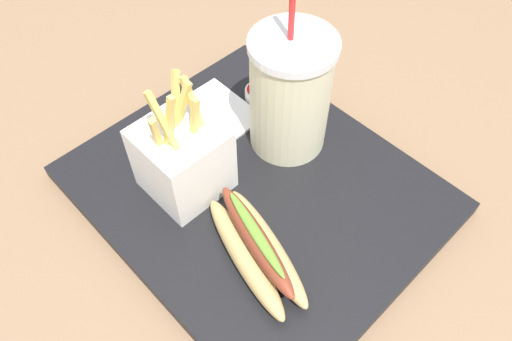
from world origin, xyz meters
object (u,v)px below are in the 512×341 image
at_px(fries_basket, 183,158).
at_px(ketchup_cup_1, 258,93).
at_px(napkin_stack, 210,117).
at_px(hot_dog_1, 256,248).
at_px(soda_cup, 290,94).

xyz_separation_m(fries_basket, ketchup_cup_1, (0.05, -0.17, -0.04)).
bearing_deg(fries_basket, napkin_stack, -55.38).
bearing_deg(ketchup_cup_1, fries_basket, 105.82).
distance_m(hot_dog_1, napkin_stack, 0.23).
bearing_deg(napkin_stack, fries_basket, 124.62).
height_order(soda_cup, fries_basket, soda_cup).
xyz_separation_m(soda_cup, hot_dog_1, (-0.10, 0.16, -0.06)).
xyz_separation_m(hot_dog_1, napkin_stack, (0.20, -0.11, -0.02)).
bearing_deg(fries_basket, hot_dog_1, 175.98).
distance_m(fries_basket, napkin_stack, 0.13).
relative_size(soda_cup, napkin_stack, 2.21).
bearing_deg(soda_cup, ketchup_cup_1, -17.04).
distance_m(fries_basket, ketchup_cup_1, 0.18).
xyz_separation_m(soda_cup, fries_basket, (0.03, 0.15, -0.03)).
relative_size(fries_basket, ketchup_cup_1, 4.49).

